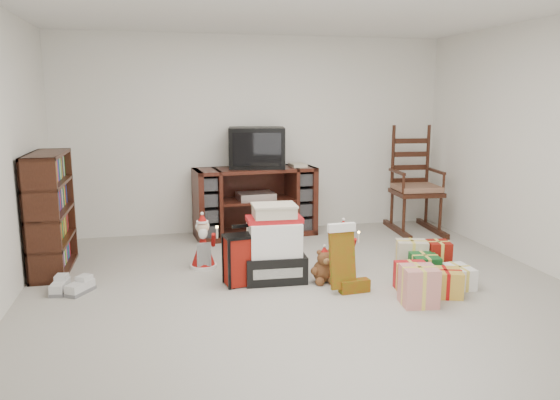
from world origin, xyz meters
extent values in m
cube|color=beige|center=(0.00, 0.00, -0.01)|extent=(5.00, 5.00, 0.01)
cube|color=white|center=(0.00, 0.00, 2.50)|extent=(5.00, 5.00, 0.01)
cube|color=white|center=(0.00, 2.50, 1.25)|extent=(5.00, 0.01, 2.50)
cube|color=white|center=(0.00, -2.50, 1.25)|extent=(5.00, 0.01, 2.50)
cube|color=#401812|center=(-0.06, 2.20, 0.43)|extent=(1.55, 0.67, 0.86)
cube|color=silver|center=(-0.06, 2.17, 0.51)|extent=(0.48, 0.36, 0.09)
cube|color=#381A0F|center=(-2.31, 1.25, 0.60)|extent=(0.33, 0.98, 1.20)
cube|color=#381A0F|center=(2.01, 1.92, 0.52)|extent=(0.61, 0.59, 0.05)
cube|color=#936B50|center=(2.01, 1.92, 0.58)|extent=(0.56, 0.54, 0.07)
cube|color=#381A0F|center=(2.01, 2.17, 0.99)|extent=(0.49, 0.10, 0.88)
cube|color=#381A0F|center=(2.01, 1.92, 0.03)|extent=(0.64, 0.98, 0.07)
cube|color=black|center=(-0.19, 0.46, 0.13)|extent=(0.59, 0.44, 0.26)
cube|color=white|center=(-0.19, 0.46, 0.42)|extent=(0.50, 0.39, 0.32)
cube|color=red|center=(-0.19, 0.46, 0.60)|extent=(0.53, 0.30, 0.05)
cube|color=beige|center=(-0.19, 0.46, 0.67)|extent=(0.40, 0.31, 0.10)
cube|color=maroon|center=(-0.48, 0.39, 0.24)|extent=(0.40, 0.25, 0.49)
cube|color=black|center=(-0.48, 0.48, 0.55)|extent=(0.20, 0.06, 0.03)
ellipsoid|color=brown|center=(0.26, 0.30, 0.11)|extent=(0.21, 0.18, 0.22)
sphere|color=brown|center=(0.26, 0.27, 0.24)|extent=(0.14, 0.14, 0.14)
cone|color=#A31411|center=(0.54, 0.57, 0.18)|extent=(0.25, 0.25, 0.35)
sphere|color=beige|center=(0.54, 0.57, 0.40)|extent=(0.12, 0.12, 0.12)
cone|color=#A31411|center=(0.54, 0.57, 0.49)|extent=(0.11, 0.11, 0.09)
cylinder|color=silver|center=(0.67, 0.48, 0.36)|extent=(0.02, 0.02, 0.11)
cone|color=#A31411|center=(-0.82, 0.99, 0.19)|extent=(0.26, 0.26, 0.38)
sphere|color=beige|center=(-0.82, 0.99, 0.43)|extent=(0.13, 0.13, 0.13)
cone|color=#A31411|center=(-0.82, 0.99, 0.52)|extent=(0.11, 0.11, 0.09)
cylinder|color=silver|center=(-0.69, 0.88, 0.39)|extent=(0.02, 0.02, 0.11)
cube|color=silver|center=(-2.15, 0.52, 0.05)|extent=(0.16, 0.30, 0.10)
cube|color=silver|center=(-1.96, 0.52, 0.05)|extent=(0.26, 0.31, 0.10)
cube|color=red|center=(0.98, -0.12, 0.13)|extent=(0.27, 0.27, 0.27)
cube|color=#175C2A|center=(1.18, 0.13, 0.13)|extent=(0.27, 0.27, 0.27)
cube|color=gold|center=(1.24, -0.28, 0.13)|extent=(0.27, 0.27, 0.27)
cube|color=silver|center=(0.93, -0.48, 0.13)|extent=(0.27, 0.27, 0.27)
cube|color=white|center=(1.44, -0.07, 0.13)|extent=(0.27, 0.27, 0.27)
cube|color=maroon|center=(1.39, 0.34, 0.13)|extent=(0.27, 0.27, 0.27)
cube|color=beige|center=(1.13, 0.39, 0.13)|extent=(0.27, 0.27, 0.27)
cube|color=black|center=(-0.03, 2.23, 1.11)|extent=(0.75, 0.59, 0.50)
cube|color=black|center=(-0.03, 1.98, 1.11)|extent=(0.58, 0.12, 0.40)
camera|label=1|loc=(-1.24, -4.45, 1.74)|focal=35.00mm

